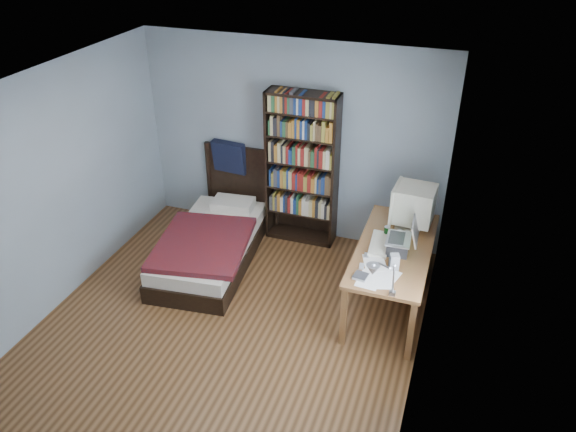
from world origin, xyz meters
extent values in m
plane|color=#4B2D16|center=(0.00, 0.00, 0.00)|extent=(4.20, 4.20, 0.00)
plane|color=white|center=(0.00, 0.00, 2.50)|extent=(4.20, 4.20, 0.00)
cube|color=#97A7B1|center=(0.00, 2.10, 1.25)|extent=(3.80, 0.04, 2.50)
cube|color=#97A7B1|center=(0.00, -2.10, 1.25)|extent=(3.80, 0.04, 2.50)
cube|color=#97A7B1|center=(-1.90, 0.00, 1.25)|extent=(0.04, 4.20, 2.50)
cube|color=#97A7B1|center=(1.90, 0.00, 1.25)|extent=(0.04, 4.20, 2.50)
cube|color=white|center=(1.89, -0.15, 1.45)|extent=(0.01, 1.14, 1.14)
cube|color=white|center=(1.88, -0.15, 1.45)|extent=(0.01, 1.00, 1.00)
cube|color=brown|center=(1.50, 0.96, 0.71)|extent=(0.75, 1.65, 0.04)
cube|color=brown|center=(1.18, 0.18, 0.34)|extent=(0.06, 0.06, 0.69)
cube|color=brown|center=(1.83, 0.18, 0.34)|extent=(0.06, 0.06, 0.69)
cube|color=brown|center=(1.18, 1.74, 0.34)|extent=(0.06, 0.06, 0.69)
cube|color=brown|center=(1.83, 1.74, 0.34)|extent=(0.06, 0.06, 0.69)
cube|color=brown|center=(1.50, 1.57, 0.34)|extent=(0.69, 0.40, 0.68)
cube|color=beige|center=(1.58, 1.43, 0.75)|extent=(0.28, 0.24, 0.03)
cylinder|color=beige|center=(1.58, 1.43, 0.79)|extent=(0.10, 0.10, 0.06)
cube|color=beige|center=(1.61, 1.43, 1.02)|extent=(0.43, 0.42, 0.39)
cube|color=beige|center=(1.41, 1.43, 1.02)|extent=(0.06, 0.41, 0.41)
cube|color=#418AED|center=(1.39, 1.43, 1.02)|extent=(0.03, 0.31, 0.27)
cube|color=#2D2D30|center=(1.54, 0.89, 0.80)|extent=(0.23, 0.26, 0.14)
cube|color=#B7B7BC|center=(1.54, 0.89, 0.88)|extent=(0.26, 0.33, 0.02)
cube|color=#2D2D30|center=(1.52, 0.89, 0.90)|extent=(0.17, 0.26, 0.00)
cube|color=#B7B7BC|center=(1.70, 0.89, 1.01)|extent=(0.09, 0.32, 0.23)
cube|color=#0CBF26|center=(1.68, 0.89, 1.01)|extent=(0.07, 0.26, 0.18)
cube|color=#99999E|center=(1.62, 0.17, 0.75)|extent=(0.06, 0.05, 0.04)
cylinder|color=#99999E|center=(1.62, 0.11, 0.95)|extent=(0.02, 0.14, 0.37)
cylinder|color=#99999E|center=(1.55, -0.09, 1.22)|extent=(0.16, 0.31, 0.19)
cone|color=#99999E|center=(1.48, -0.24, 1.26)|extent=(0.12, 0.12, 0.10)
cube|color=beige|center=(1.35, 0.94, 0.75)|extent=(0.22, 0.49, 0.05)
cube|color=#98989A|center=(1.56, 0.58, 0.81)|extent=(0.11, 0.11, 0.17)
cylinder|color=#073410|center=(1.39, 1.15, 0.79)|extent=(0.06, 0.06, 0.11)
ellipsoid|color=silver|center=(1.51, 1.26, 0.75)|extent=(0.06, 0.11, 0.04)
cube|color=#B7B7BC|center=(1.27, 0.70, 0.74)|extent=(0.06, 0.10, 0.02)
cube|color=#98989A|center=(1.26, 0.50, 0.74)|extent=(0.06, 0.10, 0.02)
cube|color=#98989A|center=(1.29, 0.33, 0.74)|extent=(0.15, 0.15, 0.03)
cube|color=black|center=(-0.24, 1.94, 0.97)|extent=(0.03, 0.30, 1.94)
cube|color=black|center=(0.61, 1.94, 0.97)|extent=(0.03, 0.30, 1.94)
cube|color=black|center=(0.18, 1.94, 1.92)|extent=(0.87, 0.30, 0.03)
cube|color=black|center=(0.18, 1.94, 0.03)|extent=(0.87, 0.30, 0.06)
cube|color=black|center=(0.18, 2.08, 0.97)|extent=(0.87, 0.02, 1.94)
cube|color=olive|center=(0.18, 1.92, 1.00)|extent=(0.79, 0.22, 1.74)
cube|color=black|center=(-0.67, 1.05, 0.11)|extent=(1.14, 1.98, 0.22)
cube|color=silver|center=(-0.67, 1.05, 0.30)|extent=(1.09, 1.91, 0.16)
cube|color=maroon|center=(-0.64, 0.81, 0.41)|extent=(1.20, 1.38, 0.07)
cube|color=silver|center=(-0.67, 1.74, 0.43)|extent=(0.55, 0.38, 0.12)
cube|color=black|center=(-0.67, 2.06, 0.55)|extent=(1.00, 0.05, 1.10)
cylinder|color=black|center=(-1.15, 2.04, 0.55)|extent=(0.06, 0.06, 1.10)
cylinder|color=black|center=(-0.20, 2.04, 0.55)|extent=(0.06, 0.06, 1.10)
cube|color=black|center=(-0.82, 2.03, 0.95)|extent=(0.46, 0.20, 0.43)
camera|label=1|loc=(2.04, -3.97, 3.94)|focal=35.00mm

